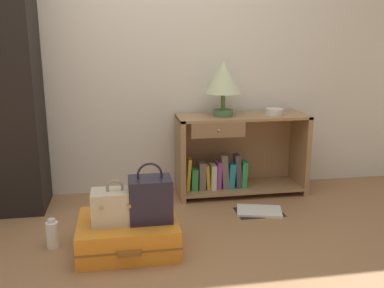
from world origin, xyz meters
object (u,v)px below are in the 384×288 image
at_px(open_book_on_floor, 259,211).
at_px(handbag, 150,199).
at_px(table_lamp, 223,79).
at_px(bowl, 275,112).
at_px(suitcase_large, 128,234).
at_px(train_case, 116,206).
at_px(bookshelf, 236,155).
at_px(bottle, 52,234).

bearing_deg(open_book_on_floor, handbag, -152.21).
xyz_separation_m(table_lamp, bowl, (0.43, -0.04, -0.27)).
height_order(suitcase_large, handbag, handbag).
bearing_deg(train_case, handbag, -0.03).
height_order(bookshelf, bowl, bowl).
xyz_separation_m(bowl, train_case, (-1.32, -0.87, -0.40)).
bearing_deg(bookshelf, bottle, -151.05).
xyz_separation_m(train_case, handbag, (0.21, -0.00, 0.04)).
height_order(table_lamp, bowl, table_lamp).
xyz_separation_m(bottle, open_book_on_floor, (1.49, 0.32, -0.08)).
xyz_separation_m(handbag, bottle, (-0.62, 0.13, -0.25)).
relative_size(train_case, handbag, 0.78).
xyz_separation_m(bookshelf, open_book_on_floor, (0.07, -0.46, -0.32)).
xyz_separation_m(table_lamp, open_book_on_floor, (0.19, -0.45, -0.97)).
bearing_deg(handbag, train_case, 179.97).
bearing_deg(train_case, bottle, 161.70).
height_order(bowl, open_book_on_floor, bowl).
xyz_separation_m(bookshelf, suitcase_large, (-0.94, -0.89, -0.23)).
distance_m(train_case, open_book_on_floor, 1.21).
relative_size(table_lamp, handbag, 1.20).
bearing_deg(table_lamp, suitcase_large, -133.20).
distance_m(suitcase_large, handbag, 0.28).
height_order(suitcase_large, open_book_on_floor, suitcase_large).
relative_size(bowl, bottle, 0.75).
bearing_deg(bookshelf, open_book_on_floor, -81.64).
bearing_deg(open_book_on_floor, suitcase_large, -157.29).
relative_size(suitcase_large, train_case, 2.16).
height_order(bookshelf, bottle, bookshelf).
bearing_deg(bottle, train_case, -18.30).
relative_size(handbag, bottle, 1.91).
bearing_deg(bottle, open_book_on_floor, 12.22).
distance_m(suitcase_large, open_book_on_floor, 1.10).
distance_m(table_lamp, bowl, 0.51).
height_order(bottle, open_book_on_floor, bottle).
distance_m(bowl, suitcase_large, 1.62).
relative_size(bookshelf, open_book_on_floor, 2.83).
height_order(train_case, open_book_on_floor, train_case).
xyz_separation_m(bowl, open_book_on_floor, (-0.24, -0.41, -0.70)).
bearing_deg(bowl, handbag, -141.97).
height_order(table_lamp, bottle, table_lamp).
xyz_separation_m(train_case, open_book_on_floor, (1.08, 0.46, -0.30)).
xyz_separation_m(bookshelf, train_case, (-1.01, -0.92, -0.03)).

